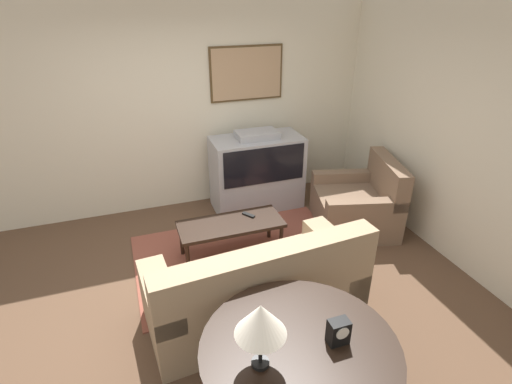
% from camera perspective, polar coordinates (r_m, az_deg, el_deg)
% --- Properties ---
extents(ground_plane, '(12.00, 12.00, 0.00)m').
position_cam_1_polar(ground_plane, '(4.14, -4.89, -14.71)').
color(ground_plane, brown).
extents(wall_back, '(12.00, 0.10, 2.70)m').
position_cam_1_polar(wall_back, '(5.38, -11.30, 11.49)').
color(wall_back, beige).
rests_on(wall_back, ground_plane).
extents(wall_right, '(0.06, 12.00, 2.70)m').
position_cam_1_polar(wall_right, '(4.70, 27.28, 6.66)').
color(wall_right, beige).
rests_on(wall_right, ground_plane).
extents(area_rug, '(2.39, 1.63, 0.01)m').
position_cam_1_polar(area_rug, '(4.65, -1.92, -9.11)').
color(area_rug, brown).
rests_on(area_rug, ground_plane).
extents(tv, '(1.21, 0.60, 1.10)m').
position_cam_1_polar(tv, '(5.45, 0.12, 2.86)').
color(tv, '#9E9EA3').
rests_on(tv, ground_plane).
extents(couch, '(2.00, 1.01, 0.92)m').
position_cam_1_polar(couch, '(3.72, 0.20, -13.74)').
color(couch, '#9E8466').
rests_on(couch, ground_plane).
extents(armchair, '(1.16, 1.20, 0.90)m').
position_cam_1_polar(armchair, '(5.23, 14.34, -1.86)').
color(armchair, brown).
rests_on(armchair, ground_plane).
extents(coffee_table, '(1.16, 0.48, 0.44)m').
position_cam_1_polar(coffee_table, '(4.47, -3.62, -4.89)').
color(coffee_table, black).
rests_on(coffee_table, ground_plane).
extents(console_table, '(1.29, 1.29, 0.74)m').
position_cam_1_polar(console_table, '(2.76, 6.28, -21.96)').
color(console_table, black).
rests_on(console_table, ground_plane).
extents(table_lamp, '(0.31, 0.31, 0.46)m').
position_cam_1_polar(table_lamp, '(2.35, 0.66, -17.89)').
color(table_lamp, black).
rests_on(table_lamp, console_table).
extents(mantel_clock, '(0.13, 0.10, 0.17)m').
position_cam_1_polar(mantel_clock, '(2.71, 11.70, -18.95)').
color(mantel_clock, black).
rests_on(mantel_clock, console_table).
extents(remote, '(0.13, 0.16, 0.02)m').
position_cam_1_polar(remote, '(4.56, -1.07, -3.28)').
color(remote, black).
rests_on(remote, coffee_table).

